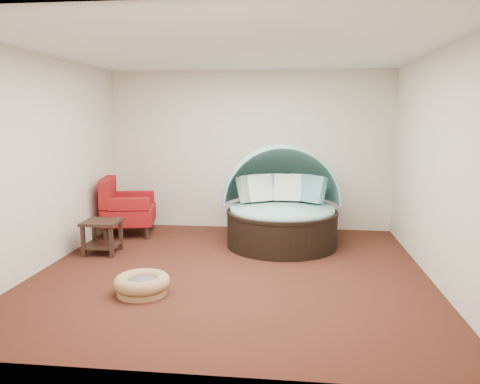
# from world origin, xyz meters

# --- Properties ---
(floor) EXTENTS (5.00, 5.00, 0.00)m
(floor) POSITION_xyz_m (0.00, 0.00, 0.00)
(floor) COLOR #4A1F15
(floor) RESTS_ON ground
(wall_back) EXTENTS (5.00, 0.00, 5.00)m
(wall_back) POSITION_xyz_m (0.00, 2.50, 1.40)
(wall_back) COLOR beige
(wall_back) RESTS_ON floor
(wall_front) EXTENTS (5.00, 0.00, 5.00)m
(wall_front) POSITION_xyz_m (0.00, -2.50, 1.40)
(wall_front) COLOR beige
(wall_front) RESTS_ON floor
(wall_left) EXTENTS (0.00, 5.00, 5.00)m
(wall_left) POSITION_xyz_m (-2.50, 0.00, 1.40)
(wall_left) COLOR beige
(wall_left) RESTS_ON floor
(wall_right) EXTENTS (0.00, 5.00, 5.00)m
(wall_right) POSITION_xyz_m (2.50, 0.00, 1.40)
(wall_right) COLOR beige
(wall_right) RESTS_ON floor
(ceiling) EXTENTS (5.00, 5.00, 0.00)m
(ceiling) POSITION_xyz_m (0.00, 0.00, 2.80)
(ceiling) COLOR white
(ceiling) RESTS_ON wall_back
(canopy_daybed) EXTENTS (1.97, 1.90, 1.58)m
(canopy_daybed) POSITION_xyz_m (0.60, 1.42, 0.73)
(canopy_daybed) COLOR black
(canopy_daybed) RESTS_ON floor
(pet_basket) EXTENTS (0.72, 0.72, 0.22)m
(pet_basket) POSITION_xyz_m (-0.91, -0.90, 0.12)
(pet_basket) COLOR olive
(pet_basket) RESTS_ON floor
(red_armchair) EXTENTS (0.99, 0.99, 0.99)m
(red_armchair) POSITION_xyz_m (-2.06, 1.72, 0.46)
(red_armchair) COLOR black
(red_armchair) RESTS_ON floor
(side_table) EXTENTS (0.53, 0.53, 0.50)m
(side_table) POSITION_xyz_m (-2.00, 0.59, 0.32)
(side_table) COLOR black
(side_table) RESTS_ON floor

